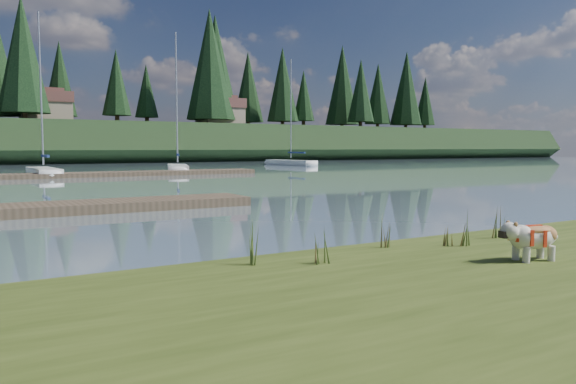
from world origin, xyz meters
TOP-DOWN VIEW (x-y plane):
  - ground at (0.00, 30.00)m, footprint 200.00×200.00m
  - bank at (0.00, -6.00)m, footprint 60.00×9.00m
  - bulldog at (2.51, -3.89)m, footprint 0.98×0.52m
  - dock_far at (2.00, 30.00)m, footprint 26.00×2.20m
  - sailboat_bg_2 at (0.60, 33.08)m, footprint 1.58×7.41m
  - sailboat_bg_3 at (10.89, 34.53)m, footprint 3.74×7.59m
  - sailboat_bg_5 at (27.15, 44.59)m, footprint 2.61×8.29m
  - weed_0 at (-0.23, -2.48)m, footprint 0.17×0.14m
  - weed_1 at (1.43, -2.01)m, footprint 0.17×0.14m
  - weed_2 at (2.64, -2.57)m, footprint 0.17×0.14m
  - weed_3 at (-1.11, -2.08)m, footprint 0.17×0.14m
  - weed_4 at (2.31, -2.45)m, footprint 0.17×0.14m
  - weed_5 at (3.76, -2.30)m, footprint 0.17×0.14m
  - mud_lip at (0.00, -1.60)m, footprint 60.00×0.50m
  - conifer_4 at (3.00, 66.00)m, footprint 6.16×6.16m
  - conifer_5 at (15.00, 70.00)m, footprint 3.96×3.96m
  - conifer_6 at (28.00, 68.00)m, footprint 7.04×7.04m
  - conifer_7 at (42.00, 71.00)m, footprint 5.28×5.28m
  - conifer_8 at (55.00, 67.00)m, footprint 4.62×4.62m
  - conifer_9 at (68.00, 70.00)m, footprint 5.94×5.94m
  - house_1 at (6.00, 71.00)m, footprint 6.30×5.30m
  - house_2 at (30.00, 69.00)m, footprint 6.30×5.30m

SIDE VIEW (x-z plane):
  - ground at x=0.00m, z-range 0.00..0.00m
  - mud_lip at x=0.00m, z-range 0.00..0.14m
  - dock_far at x=2.00m, z-range 0.00..0.30m
  - bank at x=0.00m, z-range 0.00..0.35m
  - sailboat_bg_5 at x=27.15m, z-range -5.50..6.14m
  - sailboat_bg_3 at x=10.89m, z-range -5.22..5.87m
  - sailboat_bg_2 at x=0.60m, z-range -5.25..5.91m
  - weed_4 at x=2.31m, z-range 0.32..0.70m
  - weed_0 at x=-0.23m, z-range 0.31..0.84m
  - weed_1 at x=1.43m, z-range 0.30..0.86m
  - weed_2 at x=2.64m, z-range 0.30..0.91m
  - weed_3 at x=-1.11m, z-range 0.30..0.95m
  - weed_5 at x=3.76m, z-range 0.30..0.96m
  - bulldog at x=2.51m, z-range 0.42..1.00m
  - house_1 at x=6.00m, z-range 4.99..9.64m
  - house_2 at x=30.00m, z-range 4.99..9.64m
  - conifer_5 at x=15.00m, z-range 5.65..16.00m
  - conifer_8 at x=55.00m, z-range 5.62..17.40m
  - conifer_7 at x=42.00m, z-range 5.59..18.79m
  - conifer_9 at x=68.00m, z-range 5.55..20.18m
  - conifer_4 at x=3.00m, z-range 5.54..20.64m
  - conifer_6 at x=28.00m, z-range 5.49..22.49m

